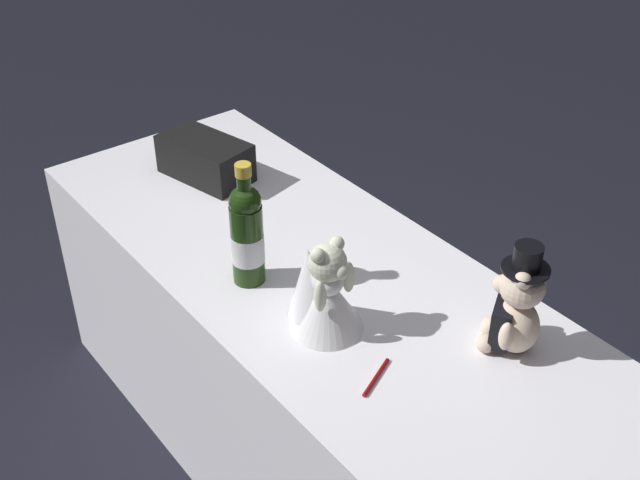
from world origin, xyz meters
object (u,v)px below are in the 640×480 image
at_px(signing_pen, 377,376).
at_px(champagne_bottle, 247,233).
at_px(teddy_bear_groom, 515,307).
at_px(teddy_bear_bride, 322,290).
at_px(gift_case_black, 205,158).

bearing_deg(signing_pen, champagne_bottle, -177.36).
relative_size(teddy_bear_groom, champagne_bottle, 0.85).
height_order(teddy_bear_groom, teddy_bear_bride, teddy_bear_groom).
bearing_deg(signing_pen, gift_case_black, 170.37).
bearing_deg(gift_case_black, signing_pen, -9.63).
bearing_deg(gift_case_black, teddy_bear_bride, -11.13).
xyz_separation_m(teddy_bear_groom, gift_case_black, (-1.12, -0.14, -0.06)).
xyz_separation_m(teddy_bear_groom, champagne_bottle, (-0.59, -0.33, 0.02)).
height_order(teddy_bear_groom, signing_pen, teddy_bear_groom).
bearing_deg(teddy_bear_groom, signing_pen, -110.20).
distance_m(teddy_bear_bride, champagne_bottle, 0.26).
bearing_deg(signing_pen, teddy_bear_groom, 69.80).
relative_size(teddy_bear_groom, signing_pen, 2.28).
height_order(teddy_bear_groom, gift_case_black, teddy_bear_groom).
relative_size(teddy_bear_bride, champagne_bottle, 0.72).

